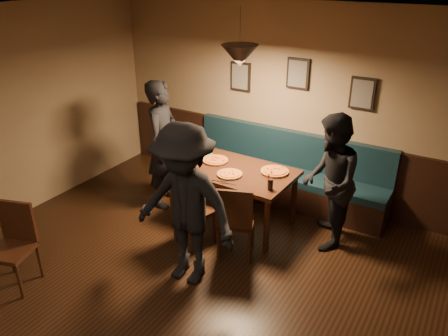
% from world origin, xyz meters
% --- Properties ---
extents(ceiling, '(7.00, 7.00, 0.00)m').
position_xyz_m(ceiling, '(0.00, 0.00, 2.80)').
color(ceiling, silver).
rests_on(ceiling, ground).
extents(wall_back, '(6.00, 0.00, 6.00)m').
position_xyz_m(wall_back, '(0.00, 3.50, 1.40)').
color(wall_back, '#8C704F').
rests_on(wall_back, ground).
extents(wainscot, '(5.88, 0.06, 1.00)m').
position_xyz_m(wainscot, '(0.00, 3.47, 0.50)').
color(wainscot, black).
rests_on(wainscot, ground).
extents(booth_bench, '(3.00, 0.60, 1.00)m').
position_xyz_m(booth_bench, '(0.00, 3.20, 0.50)').
color(booth_bench, '#0F232D').
rests_on(booth_bench, ground).
extents(picture_left, '(0.32, 0.04, 0.42)m').
position_xyz_m(picture_left, '(-0.90, 3.47, 1.70)').
color(picture_left, black).
rests_on(picture_left, wall_back).
extents(picture_center, '(0.32, 0.04, 0.42)m').
position_xyz_m(picture_center, '(0.00, 3.47, 1.85)').
color(picture_center, black).
rests_on(picture_center, wall_back).
extents(picture_right, '(0.32, 0.04, 0.42)m').
position_xyz_m(picture_right, '(0.90, 3.47, 1.70)').
color(picture_right, black).
rests_on(picture_right, wall_back).
extents(pendant_lamp, '(0.44, 0.44, 0.25)m').
position_xyz_m(pendant_lamp, '(-0.28, 2.33, 2.25)').
color(pendant_lamp, black).
rests_on(pendant_lamp, ceiling).
extents(dining_table, '(1.48, 0.98, 0.78)m').
position_xyz_m(dining_table, '(-0.28, 2.33, 0.39)').
color(dining_table, black).
rests_on(dining_table, floor).
extents(chair_near_left, '(0.51, 0.51, 0.93)m').
position_xyz_m(chair_near_left, '(-0.51, 1.63, 0.47)').
color(chair_near_left, black).
rests_on(chair_near_left, floor).
extents(chair_near_right, '(0.56, 0.56, 0.97)m').
position_xyz_m(chair_near_right, '(0.06, 1.69, 0.48)').
color(chair_near_right, black).
rests_on(chair_near_right, floor).
extents(diner_left, '(0.58, 0.75, 1.83)m').
position_xyz_m(diner_left, '(-1.44, 2.26, 0.91)').
color(diner_left, black).
rests_on(diner_left, floor).
extents(diner_right, '(0.88, 0.99, 1.69)m').
position_xyz_m(diner_right, '(0.89, 2.48, 0.85)').
color(diner_right, black).
rests_on(diner_right, floor).
extents(diner_front, '(1.21, 0.72, 1.84)m').
position_xyz_m(diner_front, '(-0.18, 1.02, 0.92)').
color(diner_front, black).
rests_on(diner_front, floor).
extents(pizza_a, '(0.37, 0.37, 0.04)m').
position_xyz_m(pizza_a, '(-0.68, 2.41, 0.80)').
color(pizza_a, '#D16627').
rests_on(pizza_a, dining_table).
extents(pizza_b, '(0.35, 0.35, 0.04)m').
position_xyz_m(pizza_b, '(-0.30, 2.14, 0.80)').
color(pizza_b, gold).
rests_on(pizza_b, dining_table).
extents(pizza_c, '(0.40, 0.40, 0.04)m').
position_xyz_m(pizza_c, '(0.16, 2.51, 0.80)').
color(pizza_c, orange).
rests_on(pizza_c, dining_table).
extents(soda_glass, '(0.07, 0.07, 0.14)m').
position_xyz_m(soda_glass, '(0.31, 2.06, 0.85)').
color(soda_glass, black).
rests_on(soda_glass, dining_table).
extents(tabasco_bottle, '(0.03, 0.03, 0.11)m').
position_xyz_m(tabasco_bottle, '(0.20, 2.24, 0.83)').
color(tabasco_bottle, '#8C1304').
rests_on(tabasco_bottle, dining_table).
extents(napkin_a, '(0.15, 0.15, 0.01)m').
position_xyz_m(napkin_a, '(-0.90, 2.55, 0.78)').
color(napkin_a, '#217B37').
rests_on(napkin_a, dining_table).
extents(napkin_b, '(0.15, 0.15, 0.01)m').
position_xyz_m(napkin_b, '(-0.89, 2.02, 0.78)').
color(napkin_b, '#207929').
rests_on(napkin_b, dining_table).
extents(cutlery_set, '(0.20, 0.07, 0.00)m').
position_xyz_m(cutlery_set, '(-0.26, 1.93, 0.78)').
color(cutlery_set, silver).
rests_on(cutlery_set, dining_table).
extents(cafe_chair_far, '(0.53, 0.53, 0.95)m').
position_xyz_m(cafe_chair_far, '(-1.70, -0.06, 0.47)').
color(cafe_chair_far, '#331B0E').
rests_on(cafe_chair_far, floor).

